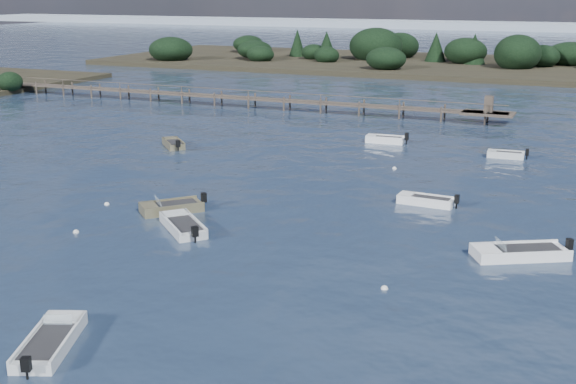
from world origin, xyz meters
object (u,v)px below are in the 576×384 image
at_px(dinghy_near_olive, 51,344).
at_px(tender_far_grey, 174,145).
at_px(dinghy_extra_b, 426,202).
at_px(tender_far_white, 385,141).
at_px(dinghy_mid_grey, 183,227).
at_px(jetty, 252,99).
at_px(dinghy_extra_a, 171,209).
at_px(dinghy_mid_white_a, 520,254).
at_px(tender_far_grey_b, 506,156).

bearing_deg(dinghy_near_olive, tender_far_grey, 114.70).
xyz_separation_m(dinghy_extra_b, tender_far_white, (-7.37, 16.95, 0.03)).
bearing_deg(dinghy_mid_grey, jetty, 111.02).
xyz_separation_m(dinghy_extra_a, jetty, (-13.00, 37.39, 0.82)).
xyz_separation_m(dinghy_near_olive, tender_far_white, (1.12, 40.51, 0.03)).
bearing_deg(dinghy_extra_b, jetty, 131.44).
bearing_deg(dinghy_extra_a, dinghy_mid_white_a, 0.73).
bearing_deg(dinghy_near_olive, dinghy_extra_b, 70.19).
xyz_separation_m(dinghy_extra_b, dinghy_extra_a, (-13.45, -7.42, 0.01)).
bearing_deg(dinghy_extra_b, dinghy_mid_white_a, -48.87).
distance_m(tender_far_grey_b, dinghy_mid_white_a, 22.52).
bearing_deg(dinghy_mid_grey, dinghy_near_olive, -79.17).
distance_m(tender_far_grey, dinghy_extra_b, 24.63).
distance_m(dinghy_mid_white_a, dinghy_near_olive, 22.05).
relative_size(tender_far_grey, dinghy_extra_a, 0.86).
bearing_deg(dinghy_extra_b, dinghy_mid_grey, -137.75).
bearing_deg(tender_far_white, tender_far_grey_b, -10.30).
distance_m(dinghy_extra_a, dinghy_mid_white_a, 19.72).
height_order(tender_far_grey, dinghy_mid_grey, tender_far_grey).
bearing_deg(tender_far_grey, dinghy_mid_grey, -56.71).
distance_m(dinghy_extra_b, dinghy_near_olive, 25.04).
distance_m(dinghy_extra_a, dinghy_near_olive, 16.88).
height_order(dinghy_mid_grey, jetty, jetty).
bearing_deg(jetty, dinghy_mid_white_a, -48.62).
distance_m(tender_far_grey, tender_far_white, 17.98).
bearing_deg(dinghy_mid_white_a, dinghy_extra_a, -179.27).
bearing_deg(dinghy_extra_a, dinghy_mid_grey, -47.87).
xyz_separation_m(tender_far_grey, dinghy_mid_grey, (12.10, -18.42, -0.01)).
relative_size(tender_far_grey, dinghy_mid_grey, 0.79).
xyz_separation_m(dinghy_extra_b, dinghy_mid_white_a, (6.26, -7.17, 0.00)).
height_order(dinghy_mid_white_a, jetty, jetty).
distance_m(dinghy_extra_b, tender_far_grey_b, 15.36).
bearing_deg(dinghy_mid_white_a, dinghy_extra_b, 131.13).
bearing_deg(tender_far_white, dinghy_mid_white_a, -60.53).
bearing_deg(tender_far_white, dinghy_mid_grey, -97.80).
relative_size(tender_far_grey_b, jetty, 0.05).
xyz_separation_m(dinghy_mid_grey, dinghy_mid_white_a, (17.33, 2.89, -0.00)).
distance_m(dinghy_mid_grey, tender_far_white, 27.26).
relative_size(dinghy_extra_b, dinghy_mid_grey, 0.91).
height_order(dinghy_near_olive, jetty, jetty).
relative_size(dinghy_extra_a, tender_far_white, 1.03).
height_order(dinghy_extra_b, dinghy_extra_a, dinghy_extra_a).
distance_m(dinghy_near_olive, jetty, 56.46).
height_order(dinghy_extra_a, dinghy_near_olive, dinghy_extra_a).
relative_size(tender_far_grey, dinghy_near_olive, 0.72).
bearing_deg(jetty, dinghy_extra_b, -48.56).
relative_size(dinghy_mid_grey, tender_far_white, 1.12).
distance_m(tender_far_grey_b, dinghy_extra_a, 27.80).
bearing_deg(dinghy_near_olive, dinghy_mid_grey, 100.83).
distance_m(tender_far_grey_b, dinghy_near_olive, 40.28).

